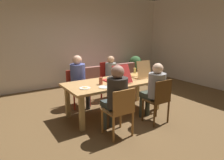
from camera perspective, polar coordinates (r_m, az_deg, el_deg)
The scene contains 20 objects.
ground_plane at distance 4.61m, azimuth 0.68°, elevation -9.27°, with size 20.00×20.00×0.00m, color brown.
back_wall at distance 6.80m, azimuth -12.87°, elevation 10.82°, with size 7.63×0.12×2.96m, color beige.
side_wall_right at distance 7.56m, azimuth 22.08°, elevation 10.46°, with size 0.12×4.84×2.96m, color beige.
dining_table at distance 4.40m, azimuth 0.71°, elevation -1.43°, with size 2.16×0.98×0.74m.
chair_0 at distance 3.47m, azimuth 2.35°, elevation -8.41°, with size 0.46×0.43×0.88m.
person_0 at distance 3.49m, azimuth 1.09°, elevation -4.05°, with size 0.36×0.54×1.26m.
chair_1 at distance 5.44m, azimuth -0.88°, elevation 0.18°, with size 0.43×0.45×0.98m.
person_1 at distance 5.26m, azimuth 0.10°, elevation 1.47°, with size 0.29×0.52×1.17m.
chair_2 at distance 5.02m, azimuth -9.96°, elevation -1.43°, with size 0.46×0.46×0.87m.
person_2 at distance 4.83m, azimuth -9.40°, elevation 0.82°, with size 0.35×0.55×1.25m.
chair_3 at distance 4.05m, azimuth 13.27°, elevation -5.20°, with size 0.44×0.38×0.91m.
person_3 at distance 4.08m, azimuth 11.99°, elevation -2.10°, with size 0.34×0.54×1.21m.
pizza_box_0 at distance 4.81m, azimuth 7.49°, elevation 1.53°, with size 0.39×0.46×0.41m.
pizza_box_1 at distance 4.34m, azimuth 1.09°, elevation 0.24°, with size 0.40×0.59×0.39m.
plate_0 at distance 3.88m, azimuth -7.70°, elevation -2.23°, with size 0.21×0.21×0.03m.
plate_1 at distance 3.91m, azimuth -2.18°, elevation -2.03°, with size 0.23×0.23×0.01m.
drinking_glass_0 at distance 4.12m, azimuth -3.19°, elevation -0.23°, with size 0.08×0.08×0.15m, color #B34F35.
drinking_glass_1 at distance 5.18m, azimuth 6.52°, elevation 2.65°, with size 0.06×0.06×0.14m, color #D9C968.
couch at distance 6.81m, azimuth -1.84°, elevation 0.88°, with size 1.98×0.76×0.72m.
potted_plant at distance 7.70m, azimuth 6.66°, elevation 4.21°, with size 0.51×0.51×0.86m.
Camera 1 is at (-2.34, -3.53, 1.83)m, focal length 32.20 mm.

